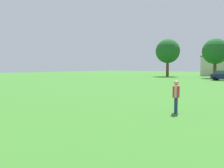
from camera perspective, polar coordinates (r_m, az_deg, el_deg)
ground_plane at (r=28.25m, az=25.07°, el=-0.83°), size 160.00×160.00×0.00m
adult_bystander at (r=12.02m, az=15.41°, el=-2.31°), size 0.45×0.74×1.63m
tree_far_left at (r=56.37m, az=13.47°, el=7.80°), size 5.60×5.60×8.73m
tree_left at (r=50.89m, az=23.95°, el=7.29°), size 5.05×5.05×7.87m
house_left at (r=64.35m, az=25.46°, el=4.05°), size 9.27×6.55×5.03m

